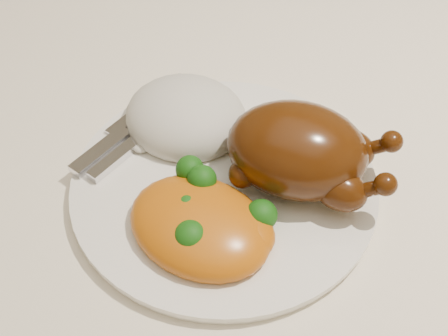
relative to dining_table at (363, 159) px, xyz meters
The scene contains 7 objects.
dining_table is the anchor object (origin of this frame).
tablecloth 0.07m from the dining_table, ahead, with size 1.73×1.03×0.18m.
dinner_plate 0.25m from the dining_table, 112.47° to the right, with size 0.30×0.30×0.01m, color white.
roast_chicken 0.23m from the dining_table, 98.07° to the right, with size 0.18×0.13×0.09m.
rice_mound 0.26m from the dining_table, 135.03° to the right, with size 0.15×0.14×0.07m.
mac_and_cheese 0.31m from the dining_table, 104.67° to the right, with size 0.15×0.12×0.05m.
cutlery 0.32m from the dining_table, 134.09° to the right, with size 0.05×0.19×0.01m.
Camera 1 is at (0.12, -0.56, 1.25)m, focal length 50.00 mm.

